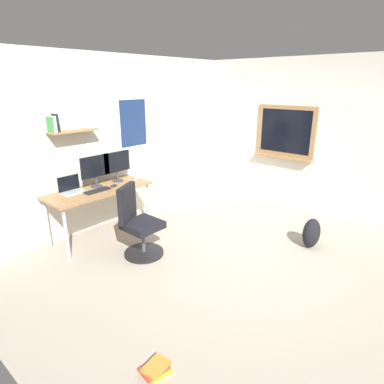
{
  "coord_description": "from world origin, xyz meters",
  "views": [
    {
      "loc": [
        -3.14,
        -1.87,
        2.18
      ],
      "look_at": [
        -0.17,
        0.72,
        0.85
      ],
      "focal_mm": 30.39,
      "sensor_mm": 36.0,
      "label": 1
    }
  ],
  "objects_px": {
    "monitor_primary": "(95,169)",
    "monitor_secondary": "(117,164)",
    "desk": "(99,194)",
    "backpack": "(311,233)",
    "book_stack_on_floor": "(156,369)",
    "laptop": "(71,189)",
    "keyboard": "(97,191)",
    "coffee_mug": "(135,177)",
    "computer_mouse": "(114,186)",
    "office_chair": "(138,226)"
  },
  "relations": [
    {
      "from": "monitor_primary",
      "to": "keyboard",
      "type": "distance_m",
      "value": 0.34
    },
    {
      "from": "desk",
      "to": "monitor_primary",
      "type": "xyz_separation_m",
      "value": [
        0.04,
        0.1,
        0.34
      ]
    },
    {
      "from": "office_chair",
      "to": "book_stack_on_floor",
      "type": "height_order",
      "value": "office_chair"
    },
    {
      "from": "coffee_mug",
      "to": "backpack",
      "type": "distance_m",
      "value": 2.74
    },
    {
      "from": "keyboard",
      "to": "desk",
      "type": "bearing_deg",
      "value": 46.32
    },
    {
      "from": "laptop",
      "to": "coffee_mug",
      "type": "height_order",
      "value": "laptop"
    },
    {
      "from": "keyboard",
      "to": "book_stack_on_floor",
      "type": "distance_m",
      "value": 2.67
    },
    {
      "from": "monitor_primary",
      "to": "backpack",
      "type": "height_order",
      "value": "monitor_primary"
    },
    {
      "from": "desk",
      "to": "laptop",
      "type": "relative_size",
      "value": 4.85
    },
    {
      "from": "desk",
      "to": "backpack",
      "type": "height_order",
      "value": "desk"
    },
    {
      "from": "desk",
      "to": "computer_mouse",
      "type": "distance_m",
      "value": 0.24
    },
    {
      "from": "coffee_mug",
      "to": "backpack",
      "type": "relative_size",
      "value": 0.22
    },
    {
      "from": "monitor_primary",
      "to": "monitor_secondary",
      "type": "height_order",
      "value": "same"
    },
    {
      "from": "keyboard",
      "to": "office_chair",
      "type": "bearing_deg",
      "value": -85.13
    },
    {
      "from": "desk",
      "to": "backpack",
      "type": "distance_m",
      "value": 3.05
    },
    {
      "from": "keyboard",
      "to": "computer_mouse",
      "type": "xyz_separation_m",
      "value": [
        0.28,
        -0.0,
        0.01
      ]
    },
    {
      "from": "desk",
      "to": "backpack",
      "type": "xyz_separation_m",
      "value": [
        1.69,
        -2.5,
        -0.45
      ]
    },
    {
      "from": "keyboard",
      "to": "computer_mouse",
      "type": "relative_size",
      "value": 3.56
    },
    {
      "from": "laptop",
      "to": "computer_mouse",
      "type": "height_order",
      "value": "laptop"
    },
    {
      "from": "desk",
      "to": "monitor_secondary",
      "type": "xyz_separation_m",
      "value": [
        0.41,
        0.1,
        0.34
      ]
    },
    {
      "from": "book_stack_on_floor",
      "to": "desk",
      "type": "bearing_deg",
      "value": 64.32
    },
    {
      "from": "monitor_secondary",
      "to": "computer_mouse",
      "type": "distance_m",
      "value": 0.37
    },
    {
      "from": "laptop",
      "to": "monitor_primary",
      "type": "distance_m",
      "value": 0.44
    },
    {
      "from": "book_stack_on_floor",
      "to": "keyboard",
      "type": "bearing_deg",
      "value": 65.07
    },
    {
      "from": "monitor_primary",
      "to": "monitor_secondary",
      "type": "relative_size",
      "value": 1.0
    },
    {
      "from": "laptop",
      "to": "keyboard",
      "type": "xyz_separation_m",
      "value": [
        0.26,
        -0.23,
        -0.04
      ]
    },
    {
      "from": "office_chair",
      "to": "book_stack_on_floor",
      "type": "distance_m",
      "value": 1.97
    },
    {
      "from": "desk",
      "to": "backpack",
      "type": "bearing_deg",
      "value": -55.96
    },
    {
      "from": "monitor_secondary",
      "to": "book_stack_on_floor",
      "type": "xyz_separation_m",
      "value": [
        -1.57,
        -2.51,
        -0.96
      ]
    },
    {
      "from": "office_chair",
      "to": "backpack",
      "type": "bearing_deg",
      "value": -44.11
    },
    {
      "from": "desk",
      "to": "keyboard",
      "type": "height_order",
      "value": "keyboard"
    },
    {
      "from": "monitor_primary",
      "to": "monitor_secondary",
      "type": "bearing_deg",
      "value": 0.0
    },
    {
      "from": "office_chair",
      "to": "book_stack_on_floor",
      "type": "xyz_separation_m",
      "value": [
        -1.15,
        -1.56,
        -0.37
      ]
    },
    {
      "from": "desk",
      "to": "office_chair",
      "type": "bearing_deg",
      "value": -90.62
    },
    {
      "from": "monitor_primary",
      "to": "backpack",
      "type": "bearing_deg",
      "value": -57.6
    },
    {
      "from": "computer_mouse",
      "to": "book_stack_on_floor",
      "type": "distance_m",
      "value": 2.79
    },
    {
      "from": "desk",
      "to": "coffee_mug",
      "type": "bearing_deg",
      "value": -2.53
    },
    {
      "from": "monitor_primary",
      "to": "book_stack_on_floor",
      "type": "distance_m",
      "value": 2.94
    },
    {
      "from": "coffee_mug",
      "to": "backpack",
      "type": "xyz_separation_m",
      "value": [
        1.03,
        -2.47,
        -0.57
      ]
    },
    {
      "from": "book_stack_on_floor",
      "to": "laptop",
      "type": "bearing_deg",
      "value": 72.23
    },
    {
      "from": "desk",
      "to": "laptop",
      "type": "xyz_separation_m",
      "value": [
        -0.34,
        0.15,
        0.13
      ]
    },
    {
      "from": "laptop",
      "to": "monitor_secondary",
      "type": "xyz_separation_m",
      "value": [
        0.75,
        -0.05,
        0.22
      ]
    },
    {
      "from": "desk",
      "to": "backpack",
      "type": "relative_size",
      "value": 3.6
    },
    {
      "from": "keyboard",
      "to": "book_stack_on_floor",
      "type": "bearing_deg",
      "value": -114.93
    },
    {
      "from": "monitor_secondary",
      "to": "coffee_mug",
      "type": "distance_m",
      "value": 0.35
    },
    {
      "from": "coffee_mug",
      "to": "monitor_secondary",
      "type": "bearing_deg",
      "value": 151.32
    },
    {
      "from": "office_chair",
      "to": "monitor_secondary",
      "type": "distance_m",
      "value": 1.2
    },
    {
      "from": "office_chair",
      "to": "monitor_secondary",
      "type": "bearing_deg",
      "value": 66.1
    },
    {
      "from": "backpack",
      "to": "desk",
      "type": "bearing_deg",
      "value": 124.04
    },
    {
      "from": "monitor_primary",
      "to": "laptop",
      "type": "bearing_deg",
      "value": 172.7
    }
  ]
}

